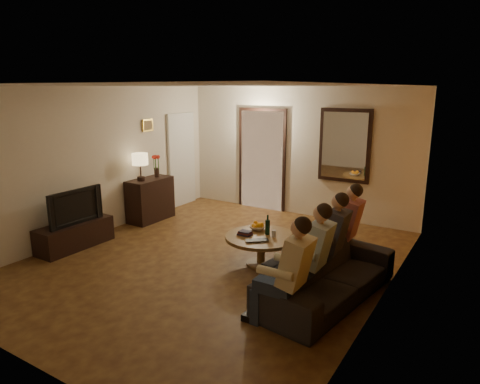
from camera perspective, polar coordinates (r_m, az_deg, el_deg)
The scene contains 33 objects.
floor at distance 6.65m, azimuth -3.61°, elevation -9.03°, with size 5.00×6.00×0.01m, color #432212.
ceiling at distance 6.13m, azimuth -3.98°, elevation 13.99°, with size 5.00×6.00×0.01m, color white.
back_wall at distance 8.84m, azimuth 7.61°, elevation 5.34°, with size 5.00×0.02×2.60m, color beige.
front_wall at distance 4.28m, azimuth -27.87°, elevation -5.14°, with size 5.00×0.02×2.60m, color beige.
left_wall at distance 7.96m, azimuth -18.65°, elevation 3.83°, with size 0.02×6.00×2.60m, color beige.
right_wall at distance 5.25m, azimuth 19.03°, elevation -0.99°, with size 0.02×6.00×2.60m, color beige.
orange_accent at distance 5.26m, azimuth 18.93°, elevation -0.98°, with size 0.01×6.00×2.60m, color #BF6520.
kitchen_doorway at distance 9.21m, azimuth 2.96°, elevation 4.21°, with size 1.00×0.06×2.10m, color #FFE0A5.
door_trim at distance 9.20m, azimuth 2.93°, elevation 4.20°, with size 1.12×0.04×2.22m, color black.
fridge_glimpse at distance 9.13m, azimuth 4.34°, elevation 3.14°, with size 0.45×0.03×1.70m, color silver.
mirror_frame at distance 8.42m, azimuth 13.78°, elevation 6.03°, with size 1.00×0.05×1.40m, color black.
mirror_glass at distance 8.39m, azimuth 13.72°, elevation 6.01°, with size 0.86×0.02×1.26m, color white.
white_door at distance 9.58m, azimuth -7.79°, elevation 4.29°, with size 0.06×0.85×2.04m, color white.
framed_art at distance 8.75m, azimuth -12.22°, elevation 8.70°, with size 0.03×0.28×0.24m, color #B28C33.
art_canvas at distance 8.74m, azimuth -12.14°, elevation 8.70°, with size 0.01×0.22×0.18m, color brown.
dresser at distance 8.65m, azimuth -11.87°, elevation -0.98°, with size 0.45×0.94×0.84m, color black.
table_lamp at distance 8.35m, azimuth -13.14°, elevation 3.28°, with size 0.30×0.30×0.54m, color beige, non-canonical shape.
flower_vase at distance 8.67m, azimuth -11.08°, elevation 3.42°, with size 0.14×0.14×0.44m, color red, non-canonical shape.
tv_stand at distance 7.57m, azimuth -21.15°, elevation -5.38°, with size 0.45×1.26×0.42m, color black.
tv at distance 7.43m, azimuth -21.48°, elevation -1.75°, with size 0.13×0.99×0.57m, color black.
sofa at distance 5.50m, azimuth 11.65°, elevation -10.74°, with size 0.84×2.16×0.63m, color black.
person_a at distance 4.65m, azimuth 6.70°, elevation -11.36°, with size 0.60×0.40×1.20m, color tan, non-canonical shape.
person_b at distance 5.16m, azimuth 9.58°, elevation -8.88°, with size 0.60×0.40×1.20m, color tan, non-canonical shape.
person_c at distance 5.69m, azimuth 11.90°, elevation -6.83°, with size 0.60×0.40×1.20m, color tan, non-canonical shape.
person_d at distance 6.22m, azimuth 13.81°, elevation -5.12°, with size 0.60×0.40×1.20m, color tan, non-canonical shape.
dog at distance 6.01m, azimuth 8.10°, elevation -8.79°, with size 0.56×0.24×0.56m, color #9D8248, non-canonical shape.
coffee_table at distance 6.41m, azimuth 2.83°, elevation -7.73°, with size 1.06×1.06×0.45m, color brown.
bowl at distance 6.59m, azimuth 2.41°, elevation -4.76°, with size 0.26×0.26×0.06m, color white.
oranges at distance 6.56m, azimuth 2.41°, elevation -4.19°, with size 0.20×0.20×0.08m, color orange, non-canonical shape.
wine_bottle at distance 6.34m, azimuth 3.70°, elevation -4.33°, with size 0.07×0.07×0.31m, color black, non-canonical shape.
wine_glass at distance 6.28m, azimuth 4.52°, elevation -5.55°, with size 0.06×0.06×0.10m, color silver.
book_stack at distance 6.34m, azimuth 0.67°, elevation -5.45°, with size 0.20×0.15×0.07m, color black, non-canonical shape.
laptop at distance 6.05m, azimuth 2.39°, elevation -6.64°, with size 0.33×0.21×0.03m, color black.
Camera 1 is at (3.57, -4.99, 2.56)m, focal length 32.00 mm.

